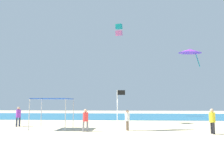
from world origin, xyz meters
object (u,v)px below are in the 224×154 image
person_near_tent (127,118)px  person_leftmost (212,119)px  canopy_tent (53,100)px  person_central (86,118)px  kite_delta_purple (190,51)px  person_far_shore (18,115)px  kite_box_teal (119,30)px  banner_flag (118,107)px

person_near_tent → person_leftmost: 6.39m
canopy_tent → person_central: canopy_tent is taller
person_near_tent → kite_delta_purple: size_ratio=0.31×
person_far_shore → kite_box_teal: (8.77, 20.51, 14.82)m
person_near_tent → kite_delta_purple: (10.77, 21.06, 10.27)m
person_leftmost → person_far_shore: (-16.52, 4.22, 0.03)m
kite_delta_purple → banner_flag: bearing=34.5°
person_leftmost → person_far_shore: 17.05m
banner_flag → kite_box_teal: bearing=92.2°
person_leftmost → banner_flag: 6.84m
kite_delta_purple → person_near_tent: bearing=33.6°
person_near_tent → kite_box_teal: bearing=170.4°
person_far_shore → banner_flag: bearing=89.9°
person_central → person_far_shore: person_far_shore is taller
kite_box_teal → banner_flag: bearing=-71.1°
person_central → kite_delta_purple: 28.11m
canopy_tent → person_far_shore: 4.54m
canopy_tent → kite_delta_purple: (17.23, 20.45, 8.77)m
canopy_tent → kite_box_teal: 26.51m
canopy_tent → kite_delta_purple: kite_delta_purple is taller
person_leftmost → kite_box_teal: (-7.75, 24.73, 14.86)m
kite_delta_purple → kite_box_teal: size_ratio=2.23×
canopy_tent → person_central: size_ratio=1.76×
person_near_tent → person_far_shore: (-10.39, 2.43, 0.12)m
person_leftmost → person_central: bearing=79.4°
canopy_tent → person_central: 3.89m
canopy_tent → kite_box_teal: (4.85, 22.33, 13.45)m
canopy_tent → person_far_shore: bearing=155.1°
person_near_tent → person_leftmost: size_ratio=0.92×
person_central → person_far_shore: bearing=136.4°
canopy_tent → person_near_tent: size_ratio=1.86×
canopy_tent → person_leftmost: 12.90m
banner_flag → person_near_tent: bearing=73.1°
person_far_shore → kite_delta_purple: kite_delta_purple is taller
person_far_shore → canopy_tent: bearing=90.0°
person_near_tent → kite_box_teal: kite_box_teal is taller
canopy_tent → person_far_shore: (-3.92, 1.82, -1.37)m
person_central → banner_flag: bearing=-39.5°
canopy_tent → kite_box_teal: bearing=77.7°
person_far_shore → kite_delta_purple: size_ratio=0.35×
kite_delta_purple → kite_box_teal: kite_box_teal is taller
canopy_tent → person_central: (3.20, -1.66, -1.44)m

